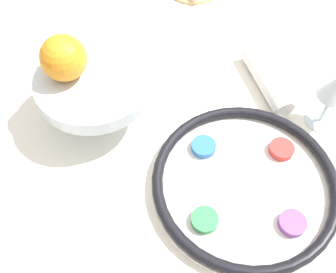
# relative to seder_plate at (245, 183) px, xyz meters

# --- Properties ---
(ground_plane) EXTENTS (8.00, 8.00, 0.00)m
(ground_plane) POSITION_rel_seder_plate_xyz_m (0.12, -0.05, -0.77)
(ground_plane) COLOR #564C47
(dining_table) EXTENTS (1.39, 1.07, 0.76)m
(dining_table) POSITION_rel_seder_plate_xyz_m (0.12, -0.05, -0.39)
(dining_table) COLOR silver
(dining_table) RESTS_ON ground_plane
(seder_plate) EXTENTS (0.34, 0.34, 0.03)m
(seder_plate) POSITION_rel_seder_plate_xyz_m (0.00, 0.00, 0.00)
(seder_plate) COLOR silver
(seder_plate) RESTS_ON dining_table
(fruit_stand) EXTENTS (0.22, 0.22, 0.11)m
(fruit_stand) POSITION_rel_seder_plate_xyz_m (0.31, 0.09, 0.07)
(fruit_stand) COLOR silver
(fruit_stand) RESTS_ON dining_table
(orange_fruit) EXTENTS (0.08, 0.08, 0.08)m
(orange_fruit) POSITION_rel_seder_plate_xyz_m (0.35, 0.12, 0.14)
(orange_fruit) COLOR orange
(orange_fruit) RESTS_ON fruit_stand
(napkin_roll) EXTENTS (0.18, 0.12, 0.04)m
(napkin_roll) POSITION_rel_seder_plate_xyz_m (0.13, -0.22, 0.01)
(napkin_roll) COLOR white
(napkin_roll) RESTS_ON dining_table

